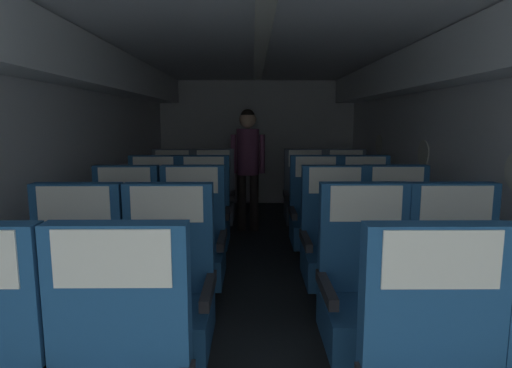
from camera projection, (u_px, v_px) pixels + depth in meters
name	position (u px, v px, depth m)	size (l,w,h in m)	color
ground	(262.00, 289.00, 3.57)	(3.49, 7.87, 0.02)	#23282D
fuselage_shell	(262.00, 105.00, 3.60)	(3.37, 7.52, 2.11)	silver
seat_b_left_window	(72.00, 299.00, 2.28)	(0.52, 0.51, 1.06)	#38383D
seat_b_left_aisle	(166.00, 299.00, 2.28)	(0.52, 0.51, 1.06)	#38383D
seat_b_right_aisle	(458.00, 298.00, 2.30)	(0.52, 0.51, 1.06)	#38383D
seat_b_right_window	(367.00, 298.00, 2.30)	(0.52, 0.51, 1.06)	#38383D
seat_c_left_window	(124.00, 248.00, 3.20)	(0.52, 0.51, 1.06)	#38383D
seat_c_left_aisle	(192.00, 247.00, 3.21)	(0.52, 0.51, 1.06)	#38383D
seat_c_right_aisle	(399.00, 247.00, 3.22)	(0.52, 0.51, 1.06)	#38383D
seat_c_right_window	(336.00, 248.00, 3.20)	(0.52, 0.51, 1.06)	#38383D
seat_d_left_window	(153.00, 219.00, 4.12)	(0.52, 0.51, 1.06)	#38383D
seat_d_left_aisle	(204.00, 219.00, 4.13)	(0.52, 0.51, 1.06)	#38383D
seat_d_right_aisle	(366.00, 219.00, 4.14)	(0.52, 0.51, 1.06)	#38383D
seat_d_right_window	(316.00, 219.00, 4.14)	(0.52, 0.51, 1.06)	#38383D
seat_e_left_window	(172.00, 201.00, 5.02)	(0.52, 0.51, 1.06)	#38383D
seat_e_left_aisle	(213.00, 201.00, 5.06)	(0.52, 0.51, 1.06)	#38383D
seat_e_right_aisle	(347.00, 201.00, 5.05)	(0.52, 0.51, 1.06)	#38383D
seat_e_right_window	(305.00, 201.00, 5.06)	(0.52, 0.51, 1.06)	#38383D
flight_attendant	(248.00, 157.00, 5.30)	(0.43, 0.28, 1.54)	black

